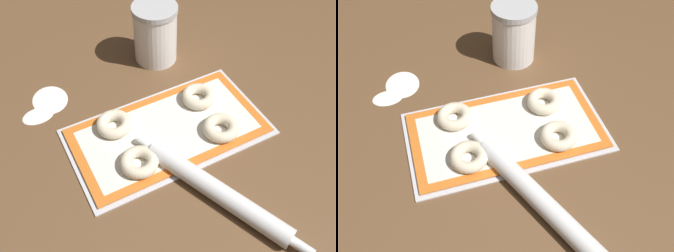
% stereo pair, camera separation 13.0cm
% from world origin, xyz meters
% --- Properties ---
extents(ground_plane, '(2.80, 2.80, 0.00)m').
position_xyz_m(ground_plane, '(0.00, 0.00, 0.00)').
color(ground_plane, brown).
extents(baking_tray, '(0.52, 0.28, 0.01)m').
position_xyz_m(baking_tray, '(0.01, 0.01, 0.00)').
color(baking_tray, silver).
rests_on(baking_tray, ground_plane).
extents(baking_mat, '(0.49, 0.26, 0.00)m').
position_xyz_m(baking_mat, '(0.01, 0.01, 0.01)').
color(baking_mat, orange).
rests_on(baking_mat, baking_tray).
extents(bagel_front_left, '(0.09, 0.09, 0.03)m').
position_xyz_m(bagel_front_left, '(-0.10, -0.06, 0.03)').
color(bagel_front_left, beige).
rests_on(bagel_front_left, baking_mat).
extents(bagel_front_right, '(0.09, 0.09, 0.03)m').
position_xyz_m(bagel_front_right, '(0.13, -0.06, 0.03)').
color(bagel_front_right, beige).
rests_on(bagel_front_right, baking_mat).
extents(bagel_back_left, '(0.09, 0.09, 0.03)m').
position_xyz_m(bagel_back_left, '(-0.11, 0.08, 0.03)').
color(bagel_back_left, beige).
rests_on(bagel_back_left, baking_mat).
extents(bagel_back_right, '(0.09, 0.09, 0.03)m').
position_xyz_m(bagel_back_right, '(0.14, 0.07, 0.03)').
color(bagel_back_right, beige).
rests_on(bagel_back_right, baking_mat).
extents(flour_canister, '(0.13, 0.13, 0.18)m').
position_xyz_m(flour_canister, '(0.12, 0.30, 0.09)').
color(flour_canister, white).
rests_on(flour_canister, ground_plane).
extents(rolling_pin, '(0.21, 0.45, 0.05)m').
position_xyz_m(rolling_pin, '(0.02, -0.21, 0.02)').
color(rolling_pin, silver).
rests_on(rolling_pin, ground_plane).
extents(flour_patch_near, '(0.09, 0.06, 0.00)m').
position_xyz_m(flour_patch_near, '(-0.27, 0.23, 0.00)').
color(flour_patch_near, white).
rests_on(flour_patch_near, ground_plane).
extents(flour_patch_far, '(0.10, 0.11, 0.00)m').
position_xyz_m(flour_patch_far, '(-0.23, 0.27, 0.00)').
color(flour_patch_far, white).
rests_on(flour_patch_far, ground_plane).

